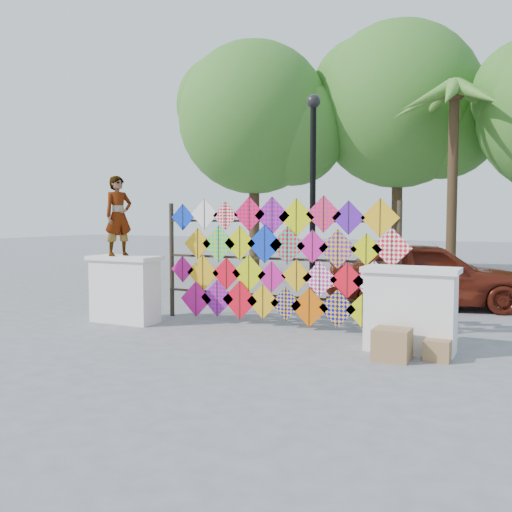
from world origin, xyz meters
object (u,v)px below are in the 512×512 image
Objects in this scene: kite_rack at (278,261)px; vendor_woman at (118,216)px; lamppost at (313,184)px; sedan at (426,274)px.

kite_rack is 3.18m from vendor_woman.
lamppost reaches higher than vendor_woman.
lamppost reaches higher than sedan.
kite_rack is 1.11× the size of sedan.
kite_rack is 1.97m from lamppost.
kite_rack is at bearing -50.60° from vendor_woman.
lamppost reaches higher than kite_rack.
lamppost is at bearing -32.95° from vendor_woman.
lamppost is (0.20, 1.28, 1.48)m from kite_rack.
kite_rack is 4.06m from sedan.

